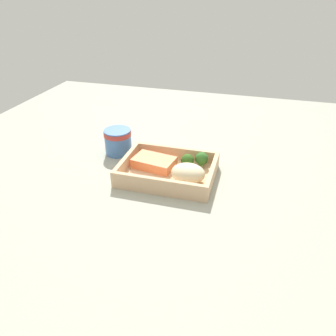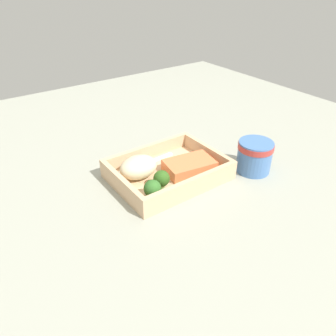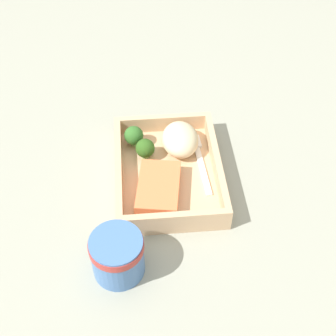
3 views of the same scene
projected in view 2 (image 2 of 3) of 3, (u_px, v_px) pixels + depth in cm
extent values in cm
cube|color=#999C8C|center=(168.00, 181.00, 79.96)|extent=(160.00, 160.00, 2.00)
cube|color=tan|center=(168.00, 175.00, 79.11)|extent=(26.05, 19.65, 1.20)
cube|color=tan|center=(147.00, 152.00, 84.22)|extent=(26.05, 1.20, 3.52)
cube|color=tan|center=(192.00, 185.00, 71.50)|extent=(26.05, 1.20, 3.52)
cube|color=tan|center=(207.00, 152.00, 83.98)|extent=(1.20, 17.25, 3.52)
cube|color=tan|center=(122.00, 184.00, 71.74)|extent=(1.20, 17.25, 3.52)
cube|color=#ED7947|center=(189.00, 166.00, 78.96)|extent=(12.73, 9.20, 2.81)
ellipsoid|color=beige|center=(138.00, 167.00, 76.33)|extent=(9.18, 7.14, 5.13)
cylinder|color=#739758|center=(162.00, 185.00, 73.36)|extent=(1.42, 1.42, 1.47)
sphere|color=#305C1D|center=(162.00, 178.00, 72.42)|extent=(3.73, 3.73, 3.73)
cylinder|color=#83A567|center=(153.00, 195.00, 70.10)|extent=(1.45, 1.45, 1.48)
sphere|color=#336828|center=(152.00, 188.00, 69.16)|extent=(3.81, 3.81, 3.81)
cube|color=white|center=(153.00, 161.00, 83.24)|extent=(12.44, 1.85, 0.44)
cube|color=white|center=(126.00, 172.00, 79.03)|extent=(3.53, 2.40, 0.44)
cylinder|color=#4772B1|center=(254.00, 157.00, 80.13)|extent=(8.35, 8.35, 7.91)
cylinder|color=#B23833|center=(256.00, 146.00, 78.62)|extent=(8.60, 8.60, 1.42)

